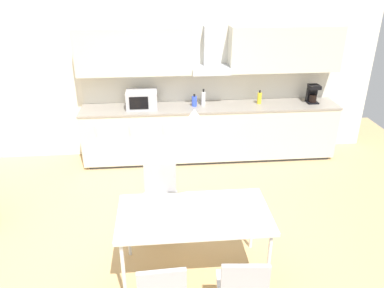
% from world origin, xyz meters
% --- Properties ---
extents(ground_plane, '(8.73, 7.44, 0.02)m').
position_xyz_m(ground_plane, '(0.00, 0.00, -0.01)').
color(ground_plane, tan).
extents(wall_back, '(6.99, 0.10, 2.79)m').
position_xyz_m(wall_back, '(0.00, 2.53, 1.40)').
color(wall_back, silver).
rests_on(wall_back, ground_plane).
extents(kitchen_counter, '(4.13, 0.63, 0.92)m').
position_xyz_m(kitchen_counter, '(0.72, 2.18, 0.46)').
color(kitchen_counter, '#333333').
rests_on(kitchen_counter, ground_plane).
extents(backsplash_tile, '(4.11, 0.02, 0.47)m').
position_xyz_m(backsplash_tile, '(0.72, 2.47, 1.16)').
color(backsplash_tile, silver).
rests_on(backsplash_tile, kitchen_counter).
extents(upper_wall_cabinets, '(4.11, 0.40, 0.70)m').
position_xyz_m(upper_wall_cabinets, '(0.72, 2.31, 1.78)').
color(upper_wall_cabinets, beige).
extents(microwave, '(0.48, 0.35, 0.28)m').
position_xyz_m(microwave, '(-0.38, 2.18, 1.06)').
color(microwave, '#ADADB2').
rests_on(microwave, kitchen_counter).
extents(coffee_maker, '(0.18, 0.19, 0.30)m').
position_xyz_m(coffee_maker, '(2.40, 2.20, 1.07)').
color(coffee_maker, black).
rests_on(coffee_maker, kitchen_counter).
extents(bottle_blue, '(0.08, 0.08, 0.20)m').
position_xyz_m(bottle_blue, '(0.45, 2.19, 1.01)').
color(bottle_blue, blue).
rests_on(bottle_blue, kitchen_counter).
extents(bottle_white, '(0.07, 0.07, 0.27)m').
position_xyz_m(bottle_white, '(0.60, 2.22, 1.04)').
color(bottle_white, white).
rests_on(bottle_white, kitchen_counter).
extents(bottle_yellow, '(0.07, 0.07, 0.22)m').
position_xyz_m(bottle_yellow, '(1.52, 2.22, 1.02)').
color(bottle_yellow, yellow).
rests_on(bottle_yellow, kitchen_counter).
extents(dining_table, '(1.50, 0.78, 0.76)m').
position_xyz_m(dining_table, '(0.20, -0.46, 0.71)').
color(dining_table, silver).
rests_on(dining_table, ground_plane).
extents(chair_far_left, '(0.43, 0.43, 0.87)m').
position_xyz_m(chair_far_left, '(-0.13, 0.31, 0.53)').
color(chair_far_left, '#B2B2B7').
rests_on(chair_far_left, ground_plane).
extents(chair_near_right, '(0.43, 0.43, 0.87)m').
position_xyz_m(chair_near_right, '(0.53, -1.23, 0.53)').
color(chair_near_right, '#B2B2B7').
rests_on(chair_near_right, ground_plane).
extents(pendant_lamp, '(0.32, 0.32, 0.22)m').
position_xyz_m(pendant_lamp, '(0.20, -0.46, 1.72)').
color(pendant_lamp, silver).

